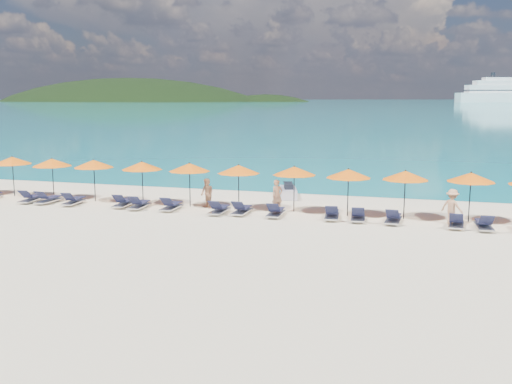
# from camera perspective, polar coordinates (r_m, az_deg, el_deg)

# --- Properties ---
(ground) EXTENTS (1400.00, 1400.00, 0.00)m
(ground) POSITION_cam_1_polar(r_m,az_deg,el_deg) (23.71, -2.02, -4.02)
(ground) COLOR beige
(sea) EXTENTS (1600.00, 1300.00, 0.01)m
(sea) POSITION_cam_1_polar(r_m,az_deg,el_deg) (681.96, 15.68, 8.73)
(sea) COLOR #1FA9B2
(sea) RESTS_ON ground
(headland_main) EXTENTS (374.00, 242.00, 126.50)m
(headland_main) POSITION_cam_1_polar(r_m,az_deg,el_deg) (641.87, -12.59, 5.43)
(headland_main) COLOR black
(headland_main) RESTS_ON ground
(headland_small) EXTENTS (162.00, 126.00, 85.50)m
(headland_small) POSITION_cam_1_polar(r_m,az_deg,el_deg) (604.12, 0.99, 5.69)
(headland_small) COLOR black
(headland_small) RESTS_ON ground
(jetski) EXTENTS (1.45, 2.39, 0.80)m
(jetski) POSITION_cam_1_polar(r_m,az_deg,el_deg) (31.69, 3.25, 0.03)
(jetski) COLOR #B8B6C9
(jetski) RESTS_ON ground
(beachgoer_a) EXTENTS (0.68, 0.68, 1.59)m
(beachgoer_a) POSITION_cam_1_polar(r_m,az_deg,el_deg) (27.56, 2.13, -0.41)
(beachgoer_a) COLOR tan
(beachgoer_a) RESTS_ON ground
(beachgoer_b) EXTENTS (0.84, 0.76, 1.50)m
(beachgoer_b) POSITION_cam_1_polar(r_m,az_deg,el_deg) (28.70, -4.92, -0.13)
(beachgoer_b) COLOR tan
(beachgoer_b) RESTS_ON ground
(beachgoer_c) EXTENTS (1.11, 0.92, 1.56)m
(beachgoer_c) POSITION_cam_1_polar(r_m,az_deg,el_deg) (26.43, 19.01, -1.40)
(beachgoer_c) COLOR tan
(beachgoer_c) RESTS_ON ground
(umbrella_1) EXTENTS (2.10, 2.10, 2.28)m
(umbrella_1) POSITION_cam_1_polar(r_m,az_deg,el_deg) (34.72, -23.20, 2.92)
(umbrella_1) COLOR black
(umbrella_1) RESTS_ON ground
(umbrella_2) EXTENTS (2.10, 2.10, 2.28)m
(umbrella_2) POSITION_cam_1_polar(r_m,az_deg,el_deg) (32.87, -19.73, 2.80)
(umbrella_2) COLOR black
(umbrella_2) RESTS_ON ground
(umbrella_3) EXTENTS (2.10, 2.10, 2.28)m
(umbrella_3) POSITION_cam_1_polar(r_m,az_deg,el_deg) (31.54, -15.92, 2.73)
(umbrella_3) COLOR black
(umbrella_3) RESTS_ON ground
(umbrella_4) EXTENTS (2.10, 2.10, 2.28)m
(umbrella_4) POSITION_cam_1_polar(r_m,az_deg,el_deg) (30.06, -11.34, 2.59)
(umbrella_4) COLOR black
(umbrella_4) RESTS_ON ground
(umbrella_5) EXTENTS (2.10, 2.10, 2.28)m
(umbrella_5) POSITION_cam_1_polar(r_m,az_deg,el_deg) (29.01, -6.67, 2.47)
(umbrella_5) COLOR black
(umbrella_5) RESTS_ON ground
(umbrella_6) EXTENTS (2.10, 2.10, 2.28)m
(umbrella_6) POSITION_cam_1_polar(r_m,az_deg,el_deg) (28.04, -1.75, 2.28)
(umbrella_6) COLOR black
(umbrella_6) RESTS_ON ground
(umbrella_7) EXTENTS (2.10, 2.10, 2.28)m
(umbrella_7) POSITION_cam_1_polar(r_m,az_deg,el_deg) (27.52, 3.85, 2.13)
(umbrella_7) COLOR black
(umbrella_7) RESTS_ON ground
(umbrella_8) EXTENTS (2.10, 2.10, 2.28)m
(umbrella_8) POSITION_cam_1_polar(r_m,az_deg,el_deg) (26.82, 9.23, 1.83)
(umbrella_8) COLOR black
(umbrella_8) RESTS_ON ground
(umbrella_9) EXTENTS (2.10, 2.10, 2.28)m
(umbrella_9) POSITION_cam_1_polar(r_m,az_deg,el_deg) (26.72, 14.72, 1.62)
(umbrella_9) COLOR black
(umbrella_9) RESTS_ON ground
(umbrella_10) EXTENTS (2.10, 2.10, 2.28)m
(umbrella_10) POSITION_cam_1_polar(r_m,az_deg,el_deg) (26.99, 20.70, 1.39)
(umbrella_10) COLOR black
(umbrella_10) RESTS_ON ground
(lounger_3) EXTENTS (0.79, 1.75, 0.66)m
(lounger_3) POSITION_cam_1_polar(r_m,az_deg,el_deg) (32.49, -21.56, -0.56)
(lounger_3) COLOR silver
(lounger_3) RESTS_ON ground
(lounger_4) EXTENTS (0.72, 1.73, 0.66)m
(lounger_4) POSITION_cam_1_polar(r_m,az_deg,el_deg) (31.84, -20.02, -0.66)
(lounger_4) COLOR silver
(lounger_4) RESTS_ON ground
(lounger_5) EXTENTS (0.79, 1.75, 0.66)m
(lounger_5) POSITION_cam_1_polar(r_m,az_deg,el_deg) (31.00, -17.79, -0.80)
(lounger_5) COLOR silver
(lounger_5) RESTS_ON ground
(lounger_6) EXTENTS (0.77, 1.75, 0.66)m
(lounger_6) POSITION_cam_1_polar(r_m,az_deg,el_deg) (29.73, -13.10, -1.02)
(lounger_6) COLOR silver
(lounger_6) RESTS_ON ground
(lounger_7) EXTENTS (0.72, 1.73, 0.66)m
(lounger_7) POSITION_cam_1_polar(r_m,az_deg,el_deg) (29.08, -11.59, -1.20)
(lounger_7) COLOR silver
(lounger_7) RESTS_ON ground
(lounger_8) EXTENTS (0.67, 1.72, 0.66)m
(lounger_8) POSITION_cam_1_polar(r_m,az_deg,el_deg) (28.43, -8.48, -1.35)
(lounger_8) COLOR silver
(lounger_8) RESTS_ON ground
(lounger_9) EXTENTS (0.65, 1.71, 0.66)m
(lounger_9) POSITION_cam_1_polar(r_m,az_deg,el_deg) (27.30, -3.71, -1.72)
(lounger_9) COLOR silver
(lounger_9) RESTS_ON ground
(lounger_10) EXTENTS (0.65, 1.71, 0.66)m
(lounger_10) POSITION_cam_1_polar(r_m,az_deg,el_deg) (27.15, -1.43, -1.76)
(lounger_10) COLOR silver
(lounger_10) RESTS_ON ground
(lounger_11) EXTENTS (0.68, 1.72, 0.66)m
(lounger_11) POSITION_cam_1_polar(r_m,az_deg,el_deg) (26.66, 1.97, -1.98)
(lounger_11) COLOR silver
(lounger_11) RESTS_ON ground
(lounger_12) EXTENTS (0.79, 1.75, 0.66)m
(lounger_12) POSITION_cam_1_polar(r_m,az_deg,el_deg) (26.31, 7.61, -2.21)
(lounger_12) COLOR silver
(lounger_12) RESTS_ON ground
(lounger_13) EXTENTS (0.77, 1.75, 0.66)m
(lounger_13) POSITION_cam_1_polar(r_m,az_deg,el_deg) (26.15, 10.16, -2.35)
(lounger_13) COLOR silver
(lounger_13) RESTS_ON ground
(lounger_14) EXTENTS (0.71, 1.73, 0.66)m
(lounger_14) POSITION_cam_1_polar(r_m,az_deg,el_deg) (25.98, 13.57, -2.55)
(lounger_14) COLOR silver
(lounger_14) RESTS_ON ground
(lounger_15) EXTENTS (0.75, 1.74, 0.66)m
(lounger_15) POSITION_cam_1_polar(r_m,az_deg,el_deg) (25.88, 19.39, -2.87)
(lounger_15) COLOR silver
(lounger_15) RESTS_ON ground
(lounger_16) EXTENTS (0.71, 1.73, 0.66)m
(lounger_16) POSITION_cam_1_polar(r_m,az_deg,el_deg) (25.89, 21.85, -3.01)
(lounger_16) COLOR silver
(lounger_16) RESTS_ON ground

